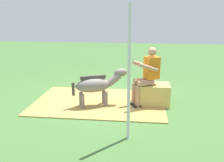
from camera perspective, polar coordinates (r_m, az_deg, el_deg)
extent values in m
plane|color=#426B33|center=(6.70, -1.47, -4.27)|extent=(24.00, 24.00, 0.00)
cube|color=#AD8C47|center=(6.58, -2.74, -4.56)|extent=(3.20, 2.22, 0.02)
cube|color=tan|center=(6.43, 8.84, -2.87)|extent=(0.79, 0.55, 0.52)
cylinder|color=tan|center=(6.15, 7.33, -0.43)|extent=(0.42, 0.31, 0.14)
cylinder|color=tan|center=(6.16, 5.58, -3.56)|extent=(0.11, 0.11, 0.52)
cube|color=black|center=(6.24, 5.53, -5.55)|extent=(0.24, 0.19, 0.06)
cylinder|color=tan|center=(6.32, 6.48, 0.03)|extent=(0.42, 0.31, 0.14)
cylinder|color=tan|center=(6.33, 4.78, -3.02)|extent=(0.11, 0.11, 0.52)
cube|color=black|center=(6.41, 4.74, -4.97)|extent=(0.24, 0.19, 0.06)
cube|color=orange|center=(6.25, 8.62, 2.89)|extent=(0.40, 0.39, 0.52)
cylinder|color=tan|center=(6.02, 7.89, 2.93)|extent=(0.49, 0.31, 0.26)
cylinder|color=tan|center=(6.30, 6.50, 3.52)|extent=(0.49, 0.31, 0.26)
sphere|color=tan|center=(6.19, 8.76, 6.33)|extent=(0.20, 0.20, 0.20)
ellipsoid|color=slate|center=(6.16, -4.12, -0.92)|extent=(0.90, 0.63, 0.34)
cylinder|color=slate|center=(6.42, -1.82, -3.48)|extent=(0.09, 0.09, 0.36)
cylinder|color=slate|center=(6.24, -1.34, -4.04)|extent=(0.09, 0.09, 0.36)
cylinder|color=slate|center=(6.30, -6.75, -3.93)|extent=(0.09, 0.09, 0.36)
cylinder|color=slate|center=(6.12, -6.41, -4.52)|extent=(0.09, 0.09, 0.36)
cylinder|color=slate|center=(6.26, 0.33, 0.33)|extent=(0.41, 0.31, 0.33)
ellipsoid|color=slate|center=(6.27, 1.90, 1.86)|extent=(0.36, 0.28, 0.20)
cube|color=#433D3A|center=(6.11, -4.15, 0.79)|extent=(0.57, 0.30, 0.08)
cylinder|color=#433D3A|center=(6.09, -8.42, -1.73)|extent=(0.07, 0.07, 0.30)
cylinder|color=silver|center=(4.44, 3.73, 1.39)|extent=(0.06, 0.06, 2.36)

